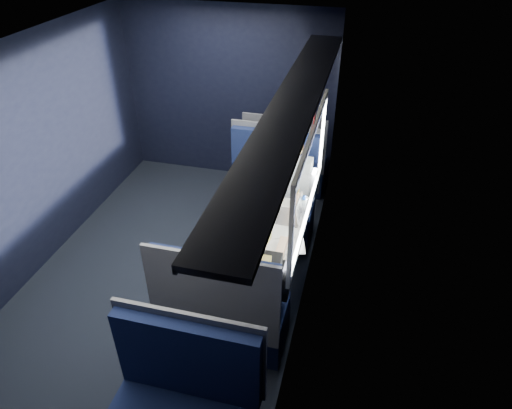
% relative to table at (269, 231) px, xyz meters
% --- Properties ---
extents(ground, '(2.80, 4.20, 0.01)m').
position_rel_table_xyz_m(ground, '(-1.03, 0.00, -0.67)').
color(ground, black).
extents(room_shell, '(3.00, 4.40, 2.40)m').
position_rel_table_xyz_m(room_shell, '(-1.01, 0.00, 0.81)').
color(room_shell, black).
rests_on(room_shell, ground).
extents(table, '(0.62, 1.00, 0.74)m').
position_rel_table_xyz_m(table, '(0.00, 0.00, 0.00)').
color(table, '#54565E').
rests_on(table, ground).
extents(seat_bay_near, '(1.04, 0.62, 1.26)m').
position_rel_table_xyz_m(seat_bay_near, '(-0.19, 0.87, -0.24)').
color(seat_bay_near, '#0C1336').
rests_on(seat_bay_near, ground).
extents(seat_bay_far, '(1.04, 0.62, 1.26)m').
position_rel_table_xyz_m(seat_bay_far, '(-0.18, -0.87, -0.25)').
color(seat_bay_far, '#0C1336').
rests_on(seat_bay_far, ground).
extents(seat_row_front, '(1.04, 0.51, 1.16)m').
position_rel_table_xyz_m(seat_row_front, '(-0.18, 1.80, -0.25)').
color(seat_row_front, '#0C1336').
rests_on(seat_row_front, ground).
extents(man, '(0.53, 0.56, 1.32)m').
position_rel_table_xyz_m(man, '(0.07, 0.70, 0.06)').
color(man, black).
rests_on(man, ground).
extents(woman, '(0.53, 0.56, 1.32)m').
position_rel_table_xyz_m(woman, '(0.07, -0.71, 0.06)').
color(woman, black).
rests_on(woman, ground).
extents(papers, '(0.68, 0.84, 0.01)m').
position_rel_table_xyz_m(papers, '(0.06, -0.05, 0.08)').
color(papers, white).
rests_on(papers, table).
extents(laptop, '(0.23, 0.31, 0.22)m').
position_rel_table_xyz_m(laptop, '(0.21, 0.15, 0.14)').
color(laptop, silver).
rests_on(laptop, table).
extents(bottle_small, '(0.06, 0.06, 0.20)m').
position_rel_table_xyz_m(bottle_small, '(0.28, 0.27, 0.17)').
color(bottle_small, silver).
rests_on(bottle_small, table).
extents(cup, '(0.07, 0.07, 0.09)m').
position_rel_table_xyz_m(cup, '(0.27, 0.40, 0.12)').
color(cup, white).
rests_on(cup, table).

